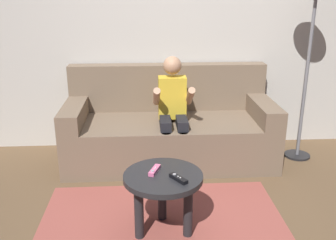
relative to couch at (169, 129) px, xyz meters
The scene contains 7 objects.
wall_back 1.04m from the couch, 73.31° to the left, with size 4.87×0.05×2.50m, color beige.
couch is the anchor object (origin of this frame).
person_seated_on_couch 0.32m from the couch, 84.41° to the right, with size 0.34×0.42×0.98m.
coffee_table 1.18m from the couch, 95.67° to the right, with size 0.50×0.50×0.42m.
area_rug 1.22m from the couch, 95.64° to the right, with size 1.69×1.27×0.01m, color #9E4C42.
game_remote_pink_near_edge 1.16m from the couch, 98.43° to the right, with size 0.08×0.14×0.03m.
game_remote_black_center 1.27m from the couch, 91.25° to the right, with size 0.11×0.14×0.03m.
Camera 1 is at (-0.34, -2.05, 1.54)m, focal length 41.02 mm.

